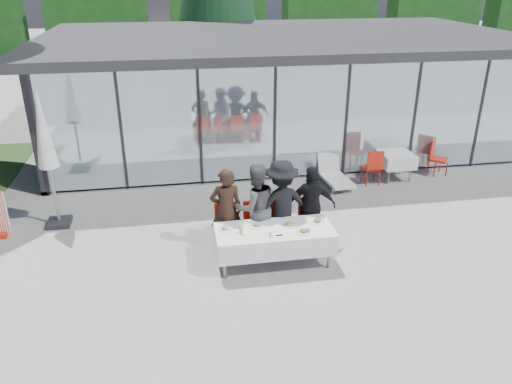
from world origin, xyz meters
TOP-DOWN VIEW (x-y plane):
  - ground at (0.00, 0.00)m, footprint 90.00×90.00m
  - pavilion at (2.00, 8.16)m, footprint 14.80×8.80m
  - treeline at (-2.00, 28.00)m, footprint 62.50×2.00m
  - dining_table at (0.18, -0.10)m, footprint 2.26×0.96m
  - diner_a at (-0.66, 0.57)m, footprint 0.65×0.65m
  - diner_chair_a at (-0.66, 0.65)m, footprint 0.44×0.44m
  - diner_b at (-0.07, 0.57)m, footprint 1.04×1.04m
  - diner_chair_b at (-0.07, 0.65)m, footprint 0.44×0.44m
  - diner_c at (0.46, 0.57)m, footprint 1.40×1.40m
  - diner_chair_c at (0.46, 0.65)m, footprint 0.44×0.44m
  - diner_d at (1.09, 0.57)m, footprint 1.13×1.13m
  - diner_chair_d at (1.09, 0.65)m, footprint 0.44×0.44m
  - plate_a at (-0.74, 0.05)m, footprint 0.28×0.28m
  - plate_b at (-0.14, 0.08)m, footprint 0.28×0.28m
  - plate_c at (0.50, -0.01)m, footprint 0.28×0.28m
  - plate_d at (1.07, 0.04)m, footprint 0.28×0.28m
  - plate_extra at (0.70, -0.31)m, footprint 0.28×0.28m
  - juice_bottle at (-0.47, -0.17)m, footprint 0.06×0.06m
  - drinking_glasses at (0.43, -0.35)m, footprint 0.81×0.08m
  - folded_eyeglasses at (0.22, -0.36)m, footprint 0.14×0.03m
  - spare_table_right at (4.31, 3.56)m, footprint 0.86×0.86m
  - spare_chair_a at (5.55, 3.71)m, footprint 0.62×0.62m
  - spare_chair_b at (3.53, 3.26)m, footprint 0.46×0.46m
  - market_umbrella at (-4.25, 2.28)m, footprint 0.50×0.50m
  - lounger at (2.57, 3.56)m, footprint 0.72×1.38m

SIDE VIEW (x-z plane):
  - ground at x=0.00m, z-range 0.00..0.00m
  - lounger at x=2.57m, z-range -0.10..0.62m
  - diner_chair_a at x=-0.66m, z-range 0.05..1.03m
  - diner_chair_b at x=-0.07m, z-range 0.05..1.03m
  - diner_chair_c at x=0.46m, z-range 0.05..1.03m
  - diner_chair_d at x=1.09m, z-range 0.05..1.03m
  - spare_chair_a at x=5.55m, z-range 0.05..1.03m
  - spare_chair_b at x=3.53m, z-range 0.05..1.03m
  - dining_table at x=0.18m, z-range 0.16..0.91m
  - spare_table_right at x=4.31m, z-range 0.18..0.92m
  - folded_eyeglasses at x=0.22m, z-range 0.75..0.76m
  - plate_a at x=-0.74m, z-range 0.74..0.81m
  - plate_b at x=-0.14m, z-range 0.74..0.81m
  - plate_c at x=0.50m, z-range 0.74..0.81m
  - plate_d at x=1.07m, z-range 0.74..0.81m
  - plate_extra at x=0.70m, z-range 0.74..0.81m
  - drinking_glasses at x=0.43m, z-range 0.75..0.85m
  - juice_bottle at x=-0.47m, z-range 0.75..0.91m
  - diner_d at x=1.09m, z-range 0.00..1.70m
  - diner_a at x=-0.66m, z-range 0.00..1.79m
  - diner_b at x=-0.07m, z-range 0.00..1.84m
  - diner_c at x=0.46m, z-range 0.00..1.87m
  - market_umbrella at x=-4.25m, z-range 0.50..3.50m
  - pavilion at x=2.00m, z-range 0.43..3.87m
  - treeline at x=-2.00m, z-range 0.00..4.40m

